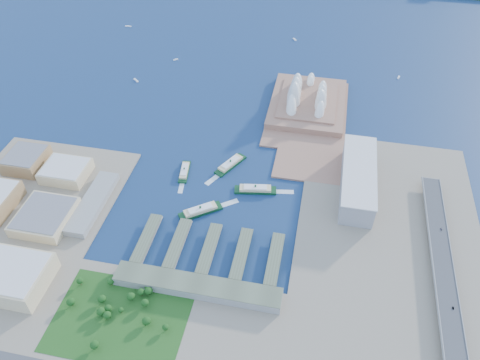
% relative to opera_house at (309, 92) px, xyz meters
% --- Properties ---
extents(ground, '(3000.00, 3000.00, 0.00)m').
position_rel_opera_house_xyz_m(ground, '(-105.00, -280.00, -32.00)').
color(ground, '#10234B').
rests_on(ground, ground).
extents(west_land, '(220.00, 390.00, 3.00)m').
position_rel_opera_house_xyz_m(west_land, '(-355.00, -385.00, -30.50)').
color(west_land, gray).
rests_on(west_land, ground).
extents(south_land, '(720.00, 180.00, 3.00)m').
position_rel_opera_house_xyz_m(south_land, '(-105.00, -490.00, -30.50)').
color(south_land, gray).
rests_on(south_land, ground).
extents(east_land, '(240.00, 500.00, 3.00)m').
position_rel_opera_house_xyz_m(east_land, '(135.00, -330.00, -30.50)').
color(east_land, gray).
rests_on(east_land, ground).
extents(peninsula, '(135.00, 220.00, 3.00)m').
position_rel_opera_house_xyz_m(peninsula, '(2.50, -20.00, -30.50)').
color(peninsula, '#946750').
rests_on(peninsula, ground).
extents(opera_house, '(134.00, 180.00, 58.00)m').
position_rel_opera_house_xyz_m(opera_house, '(0.00, 0.00, 0.00)').
color(opera_house, white).
rests_on(opera_house, peninsula).
extents(toaster_building, '(45.00, 155.00, 35.00)m').
position_rel_opera_house_xyz_m(toaster_building, '(90.00, -200.00, -11.50)').
color(toaster_building, gray).
rests_on(toaster_building, east_land).
extents(expressway, '(26.00, 340.00, 11.85)m').
position_rel_opera_house_xyz_m(expressway, '(195.00, -340.00, -23.07)').
color(expressway, gray).
rests_on(expressway, east_land).
extents(west_buildings, '(200.00, 280.00, 27.00)m').
position_rel_opera_house_xyz_m(west_buildings, '(-355.00, -350.00, -15.50)').
color(west_buildings, '#96744B').
rests_on(west_buildings, west_land).
extents(ferry_wharves, '(184.00, 90.00, 9.30)m').
position_rel_opera_house_xyz_m(ferry_wharves, '(-91.00, -355.00, -27.35)').
color(ferry_wharves, '#505943').
rests_on(ferry_wharves, ground).
extents(terminal_building, '(200.00, 28.00, 12.00)m').
position_rel_opera_house_xyz_m(terminal_building, '(-90.00, -415.00, -23.00)').
color(terminal_building, gray).
rests_on(terminal_building, south_land).
extents(park, '(150.00, 110.00, 16.00)m').
position_rel_opera_house_xyz_m(park, '(-165.00, -470.00, -21.00)').
color(park, '#194714').
rests_on(park, south_land).
extents(ferry_a, '(19.10, 50.27, 9.27)m').
position_rel_opera_house_xyz_m(ferry_a, '(-165.72, -214.77, -27.37)').
color(ferry_a, '#0D371A').
rests_on(ferry_a, ground).
extents(ferry_b, '(41.76, 59.72, 11.29)m').
position_rel_opera_house_xyz_m(ferry_b, '(-100.56, -185.45, -26.36)').
color(ferry_b, '#0D371A').
rests_on(ferry_b, ground).
extents(ferry_c, '(58.83, 48.71, 11.61)m').
position_rel_opera_house_xyz_m(ferry_c, '(-120.23, -290.10, -26.20)').
color(ferry_c, '#0D371A').
rests_on(ferry_c, ground).
extents(ferry_d, '(62.41, 25.14, 11.48)m').
position_rel_opera_house_xyz_m(ferry_d, '(-53.21, -232.98, -26.26)').
color(ferry_d, '#0D371A').
rests_on(ferry_d, ground).
extents(boat_a, '(13.61, 12.91, 2.90)m').
position_rel_opera_house_xyz_m(boat_a, '(-334.15, 23.30, -30.55)').
color(boat_a, white).
rests_on(boat_a, ground).
extents(boat_b, '(9.67, 9.29, 2.68)m').
position_rel_opera_house_xyz_m(boat_b, '(-283.28, 117.28, -30.66)').
color(boat_b, white).
rests_on(boat_b, ground).
extents(boat_c, '(6.24, 11.69, 2.53)m').
position_rel_opera_house_xyz_m(boat_c, '(165.57, 136.70, -30.74)').
color(boat_c, white).
rests_on(boat_c, ground).
extents(boat_d, '(14.43, 3.65, 2.42)m').
position_rel_opera_house_xyz_m(boat_d, '(-438.64, 246.77, -30.79)').
color(boat_d, white).
rests_on(boat_d, ground).
extents(boat_e, '(9.41, 11.58, 2.82)m').
position_rel_opera_house_xyz_m(boat_e, '(-52.82, 257.61, -30.59)').
color(boat_e, white).
rests_on(boat_e, ground).
extents(car_b, '(1.28, 3.67, 1.21)m').
position_rel_opera_house_xyz_m(car_b, '(199.00, -389.31, -16.55)').
color(car_b, slate).
rests_on(car_b, expressway).
extents(car_c, '(1.72, 4.24, 1.23)m').
position_rel_opera_house_xyz_m(car_c, '(199.00, -270.21, -16.53)').
color(car_c, slate).
rests_on(car_c, expressway).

